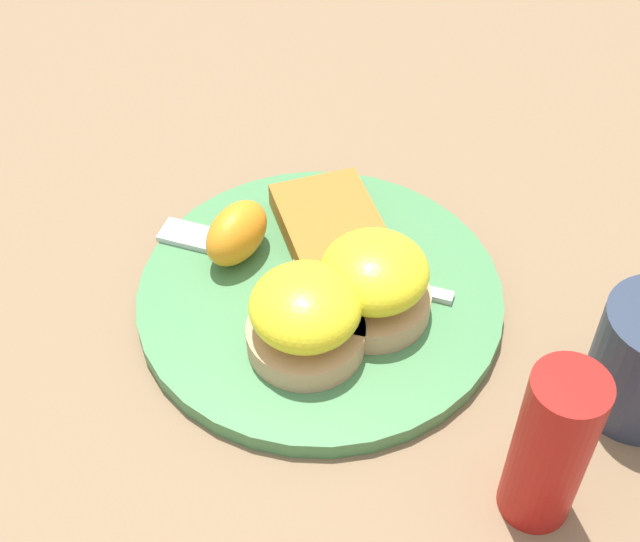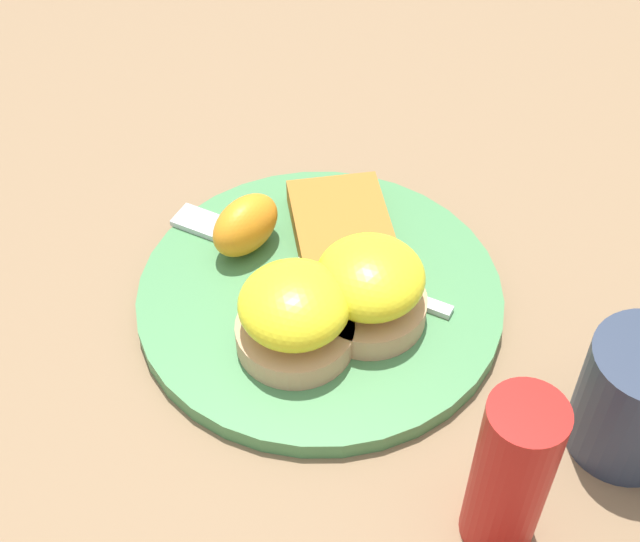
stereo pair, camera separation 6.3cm
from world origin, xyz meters
TOP-DOWN VIEW (x-y plane):
  - ground_plane at (0.00, 0.00)m, footprint 1.10×1.10m
  - plate at (0.00, 0.00)m, footprint 0.27×0.27m
  - sandwich_benedict_left at (0.04, -0.03)m, footprint 0.08×0.08m
  - sandwich_benedict_right at (0.03, 0.03)m, footprint 0.08×0.08m
  - hashbrown_patty at (-0.05, 0.03)m, footprint 0.11×0.09m
  - orange_wedge at (-0.06, -0.04)m, footprint 0.06×0.07m
  - fork at (-0.04, -0.01)m, footprint 0.17×0.18m
  - cup at (0.17, 0.15)m, footprint 0.10×0.07m
  - condiment_bottle at (0.20, 0.05)m, footprint 0.04×0.04m

SIDE VIEW (x-z plane):
  - ground_plane at x=0.00m, z-range 0.00..0.00m
  - plate at x=0.00m, z-range 0.00..0.01m
  - fork at x=-0.04m, z-range 0.01..0.02m
  - hashbrown_patty at x=-0.05m, z-range 0.01..0.03m
  - orange_wedge at x=-0.06m, z-range 0.01..0.06m
  - sandwich_benedict_left at x=0.04m, z-range 0.01..0.07m
  - sandwich_benedict_right at x=0.03m, z-range 0.01..0.07m
  - cup at x=0.17m, z-range 0.00..0.09m
  - condiment_bottle at x=0.20m, z-range 0.00..0.12m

